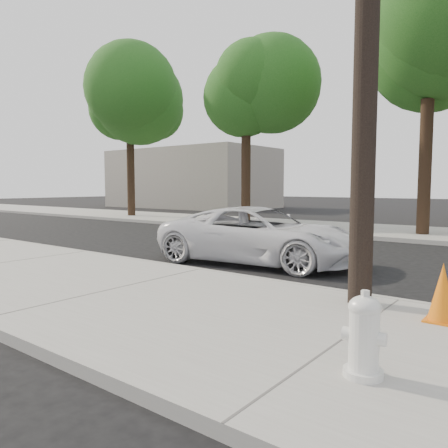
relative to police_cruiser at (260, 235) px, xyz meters
The scene contains 11 objects.
ground 0.71m from the police_cruiser, 149.99° to the left, with size 120.00×120.00×0.00m, color black.
near_sidewalk 4.25m from the police_cruiser, 92.19° to the right, with size 90.00×4.40×0.15m, color gray.
far_sidewalk 8.62m from the police_cruiser, 91.07° to the left, with size 90.00×5.00×0.15m, color gray.
curb_near 2.10m from the police_cruiser, 94.59° to the right, with size 90.00×0.12×0.16m, color #9E9B93.
building_far 28.52m from the police_cruiser, 135.10° to the left, with size 14.00×8.00×5.00m, color gray.
tree_a 17.09m from the police_cruiser, 150.36° to the left, with size 4.65×4.50×9.00m.
tree_b 11.49m from the police_cruiser, 126.23° to the left, with size 4.34×4.20×8.45m.
tree_c 10.14m from the police_cruiser, 75.12° to the left, with size 4.96×4.80×9.55m.
police_cruiser is the anchor object (origin of this frame).
fire_hydrant 6.65m from the police_cruiser, 48.92° to the right, with size 0.39×0.36×0.74m.
traffic_cone 5.38m from the police_cruiser, 31.66° to the right, with size 0.39×0.39×0.75m.
Camera 1 is at (5.85, -8.89, 1.87)m, focal length 35.00 mm.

